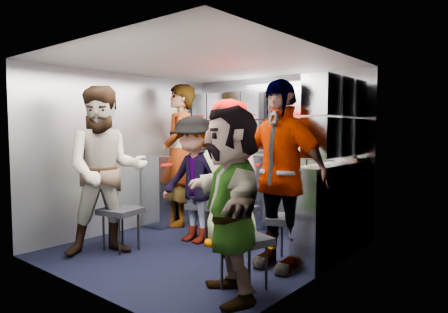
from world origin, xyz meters
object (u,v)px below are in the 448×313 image
Objects in this scene: jump_seat_center at (239,210)px; attendant_arc_b at (194,179)px; attendant_standing at (179,155)px; attendant_arc_a at (106,171)px; attendant_arc_c at (230,173)px; jump_seat_mid_left at (204,207)px; jump_seat_mid_right at (288,222)px; jump_seat_near_right at (244,242)px; attendant_arc_e at (231,202)px; jump_seat_near_left at (121,213)px; attendant_arc_d at (279,175)px.

jump_seat_center is 0.66m from attendant_arc_b.
attendant_standing is 1.09× the size of attendant_arc_a.
jump_seat_center is 0.50m from attendant_arc_c.
jump_seat_mid_right is at bearing -5.75° from jump_seat_mid_left.
attendant_arc_c is (0.00, -0.18, 0.47)m from jump_seat_center.
jump_seat_near_right is at bearing -85.62° from jump_seat_mid_right.
attendant_arc_e is (0.91, -1.29, 0.39)m from jump_seat_center.
attendant_arc_a is at bearing -174.37° from jump_seat_near_right.
attendant_arc_c is at bearing 164.44° from attendant_arc_e.
attendant_arc_c is at bearing 47.89° from jump_seat_near_left.
attendant_arc_d is at bearing 20.94° from jump_seat_near_left.
jump_seat_center is 0.26× the size of attendant_arc_c.
attendant_arc_e is at bearing -90.00° from jump_seat_near_right.
attendant_arc_c is (-0.84, 0.10, 0.43)m from jump_seat_mid_right.
jump_seat_near_right is 0.32× the size of attendant_arc_b.
attendant_arc_b is 0.89× the size of attendant_arc_c.
attendant_arc_c reaches higher than jump_seat_near_left.
jump_seat_mid_left is 0.99× the size of jump_seat_near_right.
attendant_arc_e reaches higher than jump_seat_near_right.
attendant_standing reaches higher than jump_seat_mid_left.
attendant_arc_e reaches higher than jump_seat_center.
attendant_standing reaches higher than jump_seat_mid_right.
attendant_arc_c reaches higher than attendant_arc_b.
attendant_standing is at bearing -179.46° from attendant_arc_e.
attendant_arc_b is at bearing -90.00° from jump_seat_mid_left.
jump_seat_near_left is at bearing -150.95° from attendant_arc_e.
jump_seat_mid_left is at bearing 175.26° from attendant_arc_c.
jump_seat_near_left is at bearing -112.82° from jump_seat_mid_left.
attendant_arc_c is at bearing 165.79° from attendant_arc_d.
jump_seat_mid_right reaches higher than jump_seat_near_right.
attendant_standing is at bearing 172.22° from jump_seat_center.
jump_seat_near_left is 1.01× the size of jump_seat_mid_left.
attendant_arc_d is at bearing -90.00° from jump_seat_mid_right.
attendant_arc_d is 0.84m from attendant_arc_e.
jump_seat_center is 0.28× the size of attendant_arc_e.
jump_seat_center is at bearing 161.56° from jump_seat_mid_right.
attendant_arc_a is 1.20× the size of attendant_arc_b.
attendant_arc_a is (-1.74, -0.17, 0.51)m from jump_seat_near_right.
jump_seat_mid_right is (0.84, -0.28, 0.04)m from jump_seat_center.
jump_seat_mid_right is 1.07m from attendant_arc_e.
jump_seat_near_right is at bearing -0.28° from jump_seat_near_left.
jump_seat_mid_left is at bearing 174.88° from attendant_arc_e.
attendant_arc_a reaches higher than attendant_arc_e.
attendant_standing is at bearing 167.70° from jump_seat_mid_right.
attendant_standing is 1.49m from attendant_arc_a.
attendant_standing is at bearing 162.87° from attendant_arc_c.
jump_seat_mid_right is 0.35× the size of attendant_arc_b.
jump_seat_mid_right is at bearing 2.42° from attendant_arc_b.
jump_seat_mid_left is 0.46m from jump_seat_center.
attendant_arc_d reaches higher than jump_seat_near_left.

